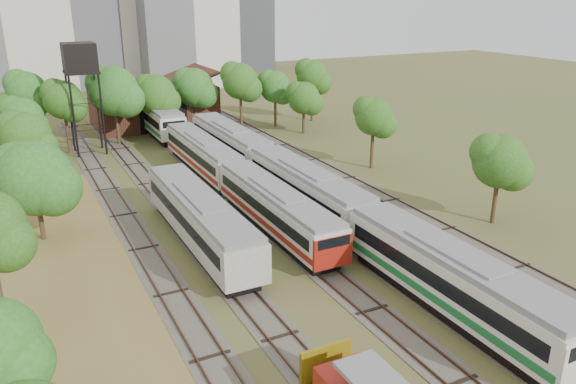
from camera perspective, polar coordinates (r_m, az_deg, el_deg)
ground at (r=33.10m, az=14.67°, el=-13.36°), size 240.00×240.00×0.00m
dry_grass_patch at (r=33.30m, az=-20.86°, el=-13.82°), size 14.00×60.00×0.04m
tracks at (r=52.00m, az=-4.10°, el=-0.24°), size 24.60×80.00×0.19m
railcar_red_set at (r=50.80m, az=-5.47°, el=1.42°), size 2.87×34.57×3.55m
railcar_green_set at (r=46.91m, az=1.94°, el=0.17°), size 3.14×52.07×3.88m
railcar_rear at (r=75.97m, az=-13.15°, el=7.30°), size 3.24×16.08×4.02m
old_grey_coach at (r=41.42m, az=-8.90°, el=-2.73°), size 3.08×18.00×3.81m
water_tower at (r=67.73m, az=-20.39°, el=12.38°), size 3.61×3.61×12.48m
rail_pile_near at (r=43.82m, az=14.78°, el=-4.63°), size 0.61×9.11×0.30m
rail_pile_far at (r=44.13m, az=14.76°, el=-4.51°), size 0.43×6.88×0.22m
maintenance_shed at (r=81.67m, az=-13.54°, el=8.67°), size 16.45×11.55×7.58m
tree_band_left at (r=48.85m, az=-25.53°, el=2.74°), size 7.79×64.00×8.12m
tree_band_far at (r=73.65m, az=-11.83°, el=10.22°), size 41.71×9.51×9.50m
tree_band_right at (r=59.34m, az=9.09°, el=7.14°), size 5.11×38.23×7.49m
tower_far_right at (r=140.77m, az=-4.78°, el=18.06°), size 12.00×12.00×28.00m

